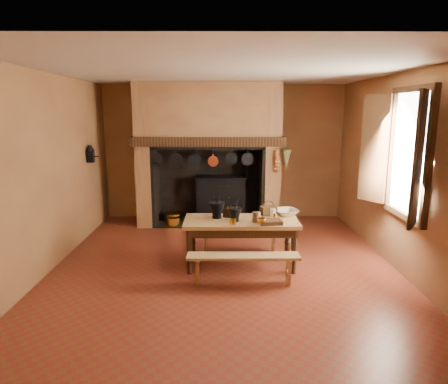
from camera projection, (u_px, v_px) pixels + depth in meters
name	position (u px, v px, depth m)	size (l,w,h in m)	color
floor	(224.00, 263.00, 6.02)	(5.50, 5.50, 0.00)	maroon
ceiling	(224.00, 71.00, 5.46)	(5.50, 5.50, 0.00)	silver
back_wall	(223.00, 152.00, 8.44)	(5.00, 0.02, 2.80)	olive
wall_left	(50.00, 172.00, 5.73)	(0.02, 5.50, 2.80)	olive
wall_right	(397.00, 172.00, 5.75)	(0.02, 5.50, 2.80)	olive
wall_front	(226.00, 225.00, 3.05)	(5.00, 0.02, 2.80)	olive
chimney_breast	(208.00, 134.00, 7.92)	(2.95, 0.96, 2.80)	olive
iron_range	(222.00, 198.00, 8.32)	(1.12, 0.55, 1.60)	black
hearth_pans	(172.00, 219.00, 8.17)	(0.51, 0.62, 0.20)	gold
hanging_pans	(206.00, 160.00, 7.52)	(1.92, 0.29, 0.27)	black
onion_string	(277.00, 161.00, 7.51)	(0.12, 0.10, 0.46)	#954F1B
herb_bunch	(286.00, 159.00, 7.50)	(0.20, 0.20, 0.35)	#525729
window	(401.00, 154.00, 5.30)	(0.39, 1.75, 1.76)	white
wall_coffee_mill	(90.00, 153.00, 7.22)	(0.23, 0.16, 0.31)	black
work_table	(241.00, 227.00, 5.80)	(1.65, 0.73, 0.71)	tan
bench_front	(243.00, 262.00, 5.23)	(1.47, 0.26, 0.41)	tan
bench_back	(239.00, 236.00, 6.41)	(1.35, 0.24, 0.38)	tan
mortar_large	(217.00, 209.00, 5.84)	(0.24, 0.24, 0.41)	black
mortar_small	(235.00, 214.00, 5.68)	(0.19, 0.19, 0.33)	black
coffee_grinder	(229.00, 212.00, 5.92)	(0.20, 0.18, 0.21)	#382312
brass_mug_a	(233.00, 221.00, 5.51)	(0.09, 0.09, 0.10)	gold
brass_mug_b	(275.00, 216.00, 5.84)	(0.07, 0.07, 0.08)	gold
mixing_bowl	(286.00, 212.00, 6.01)	(0.37, 0.37, 0.09)	#BFB393
stoneware_crock	(256.00, 217.00, 5.64)	(0.12, 0.12, 0.14)	#55321F
glass_jar	(273.00, 213.00, 5.85)	(0.08, 0.08, 0.14)	beige
wicker_basket	(268.00, 210.00, 6.03)	(0.27, 0.22, 0.22)	#442B14
wooden_tray	(270.00, 222.00, 5.56)	(0.31, 0.22, 0.05)	#382312
brass_cup	(262.00, 222.00, 5.49)	(0.13, 0.13, 0.10)	gold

